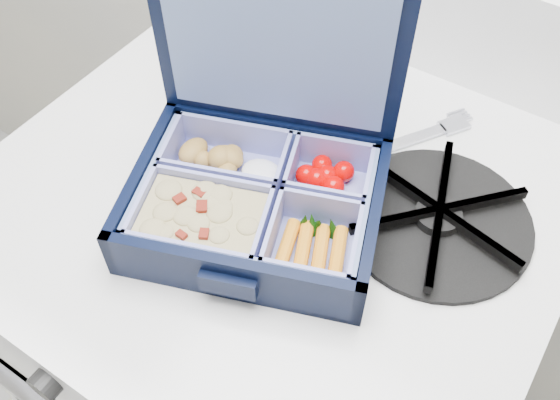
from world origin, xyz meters
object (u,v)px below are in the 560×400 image
Objects in this scene: stove at (285,355)px; fork at (384,149)px; bento_box at (256,203)px; burner_grate at (438,214)px.

stove is 4.56× the size of fork.
bento_box is 1.23× the size of fork.
bento_box reaches higher than fork.
stove is 0.44m from bento_box.
stove is 0.45m from burner_grate.
fork is at bearing 52.39° from stove.
bento_box is at bearing -78.61° from fork.
fork is (-0.08, 0.06, -0.01)m from burner_grate.
burner_grate is at bearing 12.59° from bento_box.
bento_box is at bearing -147.41° from burner_grate.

